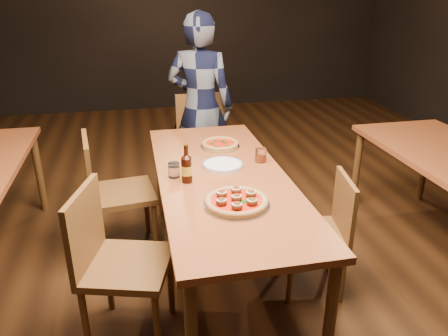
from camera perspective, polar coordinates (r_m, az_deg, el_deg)
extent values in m
plane|color=black|center=(3.13, -0.20, -13.57)|extent=(9.00, 9.00, 0.00)
plane|color=black|center=(6.99, -8.26, 19.83)|extent=(7.00, 0.00, 7.00)
cube|color=brown|center=(2.76, -0.22, -1.32)|extent=(0.80, 2.00, 0.04)
cylinder|color=#523317|center=(3.73, -8.30, -1.16)|extent=(0.06, 0.06, 0.71)
cylinder|color=#523317|center=(2.31, 13.67, -18.72)|extent=(0.06, 0.06, 0.71)
cylinder|color=#523317|center=(3.82, 1.91, -0.31)|extent=(0.06, 0.06, 0.71)
cylinder|color=#523317|center=(4.09, -23.01, -0.61)|extent=(0.06, 0.06, 0.71)
cylinder|color=#523317|center=(4.01, 16.93, -0.20)|extent=(0.06, 0.06, 0.71)
cylinder|color=#523317|center=(4.37, 24.81, 0.54)|extent=(0.06, 0.06, 0.71)
cylinder|color=#B7B7BF|center=(2.39, 1.64, -4.83)|extent=(0.37, 0.37, 0.01)
cylinder|color=tan|center=(2.38, 1.64, -4.55)|extent=(0.34, 0.34, 0.02)
torus|color=tan|center=(2.38, 1.65, -4.35)|extent=(0.35, 0.35, 0.03)
cylinder|color=#AF110A|center=(2.38, 1.65, -4.30)|extent=(0.27, 0.27, 0.00)
cylinder|color=#B7B7BF|center=(3.24, -0.51, 2.87)|extent=(0.29, 0.29, 0.01)
cylinder|color=tan|center=(3.23, -0.51, 3.06)|extent=(0.27, 0.27, 0.02)
torus|color=tan|center=(3.23, -0.51, 3.21)|extent=(0.27, 0.27, 0.03)
cylinder|color=#AF110A|center=(3.23, -0.51, 3.24)|extent=(0.21, 0.21, 0.00)
cylinder|color=white|center=(2.87, -0.16, 0.37)|extent=(0.27, 0.27, 0.03)
cylinder|color=black|center=(2.64, -4.89, -0.26)|extent=(0.07, 0.07, 0.16)
cylinder|color=black|center=(2.59, -4.97, 2.14)|extent=(0.03, 0.03, 0.08)
cylinder|color=yellow|center=(2.64, -4.89, -0.26)|extent=(0.07, 0.07, 0.06)
cylinder|color=white|center=(2.73, -6.56, -0.28)|extent=(0.07, 0.07, 0.09)
cylinder|color=#B03C13|center=(2.95, 4.82, 1.68)|extent=(0.07, 0.07, 0.09)
imported|color=black|center=(4.02, -3.11, 8.06)|extent=(0.72, 0.61, 1.66)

